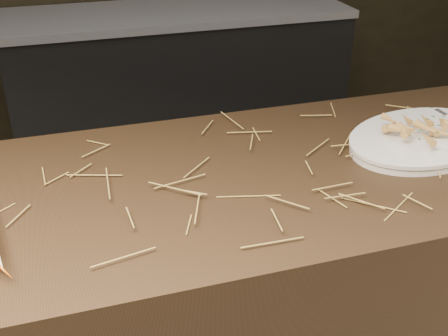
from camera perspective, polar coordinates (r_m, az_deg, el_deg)
The scene contains 5 objects.
main_counter at distance 1.56m, azimuth 0.66°, elevation -15.30°, with size 2.40×0.70×0.90m, color black.
back_counter at distance 3.21m, azimuth -4.51°, elevation 8.48°, with size 1.82×0.62×0.84m.
straw_bedding at distance 1.28m, azimuth 0.78°, elevation -0.42°, with size 1.40×0.60×0.02m, color olive, non-canonical shape.
serving_platter at distance 1.51m, azimuth 19.53°, elevation 2.71°, with size 0.43×0.29×0.02m, color white, non-canonical shape.
roasted_veg_heap at distance 1.50m, azimuth 19.75°, elevation 3.93°, with size 0.21×0.15×0.05m, color #BA813A, non-canonical shape.
Camera 1 is at (-0.35, -0.76, 1.54)m, focal length 45.00 mm.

